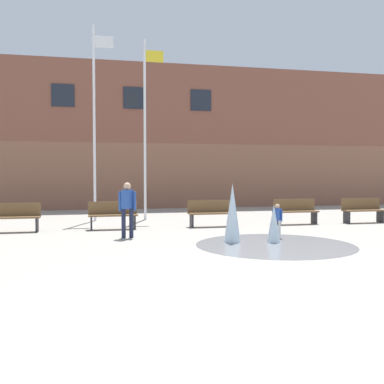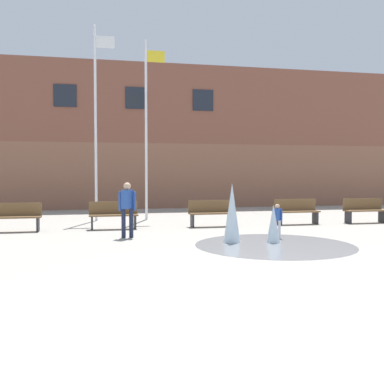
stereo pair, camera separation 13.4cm
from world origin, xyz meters
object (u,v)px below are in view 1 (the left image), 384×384
Objects in this scene: child_in_fountain at (277,218)px; park_bench_left_of_flagpoles at (14,217)px; park_bench_far_right at (363,210)px; flagpole_left at (95,117)px; park_bench_under_right_flagpole at (211,213)px; park_bench_near_trashcan at (296,211)px; flagpole_right at (146,124)px; adult_near_bench at (127,205)px; park_bench_center at (113,215)px.

park_bench_left_of_flagpoles is at bearing -62.59° from child_in_fountain.
park_bench_far_right is 1.62× the size of child_in_fountain.
flagpole_left is (2.55, 2.85, 3.53)m from park_bench_left_of_flagpoles.
park_bench_under_right_flagpole is at bearing 179.30° from park_bench_far_right.
park_bench_near_trashcan is 0.23× the size of flagpole_right.
flagpole_left is at bearing 48.60° from adult_near_bench.
flagpole_left is at bearing 158.62° from park_bench_near_trashcan.
park_bench_center and park_bench_far_right have the same top height.
park_bench_far_right is at bearing -0.12° from park_bench_left_of_flagpoles.
adult_near_bench is at bearing -80.22° from flagpole_left.
adult_near_bench is at bearing -145.15° from park_bench_under_right_flagpole.
park_bench_left_of_flagpoles is 1.00× the size of park_bench_far_right.
flagpole_right is at bearing 124.48° from park_bench_under_right_flagpole.
flagpole_left is (-7.07, 2.77, 3.53)m from park_bench_near_trashcan.
flagpole_left reaches higher than park_bench_near_trashcan.
child_in_fountain is (1.10, -3.16, 0.10)m from park_bench_under_right_flagpole.
park_bench_under_right_flagpole is (6.43, 0.05, 0.00)m from park_bench_left_of_flagpoles.
park_bench_left_of_flagpoles is 1.62× the size of child_in_fountain.
park_bench_center is 2.20m from adult_near_bench.
park_bench_under_right_flagpole is 1.00× the size of park_bench_far_right.
adult_near_bench is 4.28m from child_in_fountain.
park_bench_left_of_flagpoles is 6.43m from park_bench_under_right_flagpole.
park_bench_center is 1.01× the size of adult_near_bench.
park_bench_far_right is at bearing -38.24° from adult_near_bench.
flagpole_right reaches higher than park_bench_near_trashcan.
park_bench_far_right is 1.01× the size of adult_near_bench.
park_bench_left_of_flagpoles is 3.08m from park_bench_center.
park_bench_far_right is at bearing -2.26° from park_bench_near_trashcan.
park_bench_center and park_bench_near_trashcan have the same top height.
park_bench_left_of_flagpoles is 4.00m from adult_near_bench.
park_bench_far_right is (5.85, -0.07, 0.00)m from park_bench_under_right_flagpole.
park_bench_center is at bearing 179.82° from park_bench_under_right_flagpole.
flagpole_right reaches higher than park_bench_center.
park_bench_left_of_flagpoles is 5.20m from flagpole_left.
child_in_fountain is at bearing -35.43° from park_bench_center.
park_bench_near_trashcan is (3.19, 0.03, 0.00)m from park_bench_under_right_flagpole.
park_bench_center is at bearing 1.06° from park_bench_left_of_flagpoles.
adult_near_bench reaches higher than park_bench_left_of_flagpoles.
adult_near_bench is 1.61× the size of child_in_fountain.
child_in_fountain is at bearing -50.08° from flagpole_left.
park_bench_under_right_flagpole is 3.19m from park_bench_near_trashcan.
park_bench_near_trashcan is 8.38m from flagpole_left.
park_bench_near_trashcan and park_bench_far_right have the same top height.
flagpole_right reaches higher than park_bench_far_right.
flagpole_left is at bearing 48.22° from park_bench_left_of_flagpoles.
park_bench_under_right_flagpole is 5.95m from flagpole_left.
flagpole_right is at bearing 62.97° from park_bench_center.
park_bench_left_of_flagpoles and park_bench_center have the same top height.
flagpole_right is (1.96, 0.00, -0.23)m from flagpole_left.
park_bench_left_of_flagpoles is at bearing -178.94° from park_bench_center.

